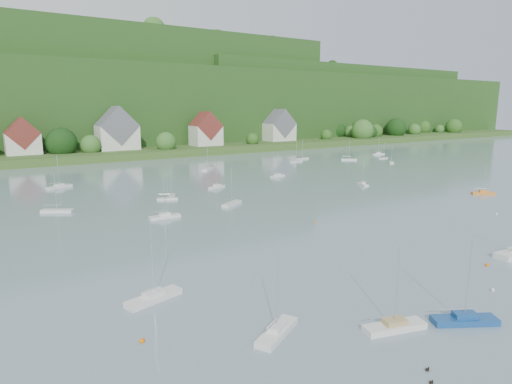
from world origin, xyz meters
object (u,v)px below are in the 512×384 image
near_sailboat_0 (277,331)px  near_sailboat_6 (154,297)px  near_sailboat_1 (465,319)px  near_sailboat_2 (394,326)px  near_sailboat_5 (483,193)px

near_sailboat_0 → near_sailboat_6: 14.96m
near_sailboat_1 → near_sailboat_2: size_ratio=1.02×
near_sailboat_6 → near_sailboat_0: bearing=-77.2°
near_sailboat_0 → near_sailboat_6: near_sailboat_6 is taller
near_sailboat_2 → near_sailboat_6: 25.02m
near_sailboat_5 → near_sailboat_6: (-87.17, -12.90, 0.04)m
near_sailboat_2 → near_sailboat_6: near_sailboat_6 is taller
near_sailboat_0 → near_sailboat_5: size_ratio=1.13×
near_sailboat_1 → near_sailboat_2: near_sailboat_1 is taller
near_sailboat_2 → near_sailboat_6: (-16.73, 18.60, 0.01)m
near_sailboat_0 → near_sailboat_5: 84.44m
near_sailboat_0 → near_sailboat_2: 11.19m
near_sailboat_1 → near_sailboat_6: size_ratio=0.98×
near_sailboat_2 → near_sailboat_5: 77.15m
near_sailboat_0 → near_sailboat_5: bearing=-10.8°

